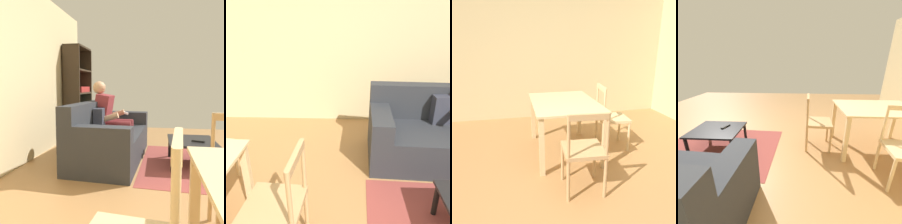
% 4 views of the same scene
% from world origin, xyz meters
% --- Properties ---
extents(wall_back, '(6.53, 0.12, 2.65)m').
position_xyz_m(wall_back, '(0.00, 2.79, 1.32)').
color(wall_back, '#D1BC8C').
rests_on(wall_back, ground_plane).
extents(couch, '(2.02, 1.02, 0.89)m').
position_xyz_m(couch, '(1.22, 1.57, 0.33)').
color(couch, '#282B30').
rests_on(couch, ground_plane).
extents(dining_chair_facing_couch, '(0.45, 0.45, 0.92)m').
position_xyz_m(dining_chair_facing_couch, '(-0.55, 0.20, 0.47)').
color(dining_chair_facing_couch, tan).
rests_on(dining_chair_facing_couch, ground_plane).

